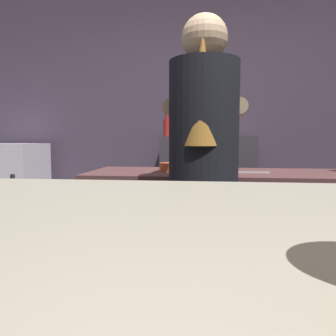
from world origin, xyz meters
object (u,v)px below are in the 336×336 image
at_px(mini_fridge, 9,194).
at_px(bottle_olive_oil, 167,127).
at_px(bartender, 203,164).
at_px(bottle_hot_sauce, 228,127).
at_px(bottle_vinegar, 175,127).
at_px(mixing_bowl, 174,167).
at_px(chefs_knife, 249,172).

distance_m(mini_fridge, bottle_olive_oil, 1.81).
height_order(bartender, bottle_hot_sauce, bartender).
height_order(mini_fridge, bottle_vinegar, bottle_vinegar).
relative_size(mini_fridge, bottle_olive_oil, 4.15).
bearing_deg(bottle_vinegar, mixing_bowl, -85.28).
relative_size(chefs_knife, bottle_hot_sauce, 0.96).
distance_m(mixing_bowl, chefs_knife, 0.48).
distance_m(bartender, mixing_bowl, 0.52).
bearing_deg(bottle_hot_sauce, bottle_vinegar, 177.09).
relative_size(mini_fridge, bottle_vinegar, 4.20).
bearing_deg(chefs_knife, bottle_hot_sauce, 88.43).
relative_size(bartender, chefs_knife, 7.04).
height_order(mixing_bowl, chefs_knife, mixing_bowl).
bearing_deg(mini_fridge, bottle_hot_sauce, 3.45).
distance_m(bartender, bottle_hot_sauce, 1.70).
xyz_separation_m(bartender, bottle_hot_sauce, (0.24, 1.66, 0.25)).
bearing_deg(chefs_knife, bottle_olive_oil, 113.72).
height_order(mini_fridge, bottle_olive_oil, bottle_olive_oil).
relative_size(mini_fridge, mixing_bowl, 5.61).
bearing_deg(chefs_knife, bottle_vinegar, 110.58).
relative_size(mini_fridge, bartender, 0.63).
relative_size(mixing_bowl, bottle_vinegar, 0.75).
distance_m(mixing_bowl, bottle_olive_oil, 1.26).
bearing_deg(mixing_bowl, mini_fridge, 150.57).
xyz_separation_m(bottle_vinegar, bottle_hot_sauce, (0.53, -0.03, -0.00)).
distance_m(mini_fridge, bottle_hot_sauce, 2.38).
bearing_deg(bottle_vinegar, bottle_hot_sauce, -2.91).
height_order(bartender, mixing_bowl, bartender).
relative_size(chefs_knife, bottle_olive_oil, 0.94).
xyz_separation_m(mixing_bowl, bottle_hot_sauce, (0.43, 1.18, 0.31)).
bearing_deg(bottle_hot_sauce, mixing_bowl, -110.10).
height_order(bartender, chefs_knife, bartender).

